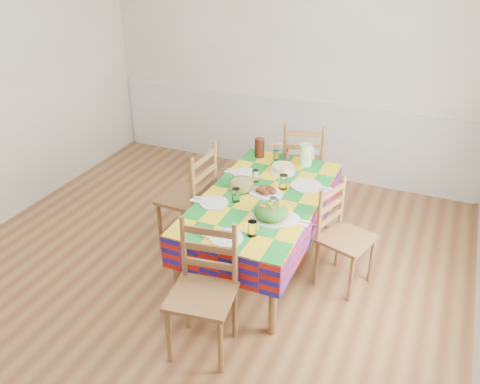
% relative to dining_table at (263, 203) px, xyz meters
% --- Properties ---
extents(room, '(4.58, 5.08, 2.78)m').
position_rel_dining_table_xyz_m(room, '(-0.44, -0.55, 0.73)').
color(room, brown).
rests_on(room, ground).
extents(wainscot, '(4.41, 0.06, 0.92)m').
position_rel_dining_table_xyz_m(wainscot, '(-0.44, 1.94, -0.13)').
color(wainscot, silver).
rests_on(wainscot, room).
extents(dining_table, '(0.96, 1.77, 0.69)m').
position_rel_dining_table_xyz_m(dining_table, '(0.00, 0.00, 0.00)').
color(dining_table, brown).
rests_on(dining_table, room).
extents(setting_near_head, '(0.41, 0.27, 0.12)m').
position_rel_dining_table_xyz_m(setting_near_head, '(0.04, -0.68, 0.10)').
color(setting_near_head, silver).
rests_on(setting_near_head, dining_table).
extents(setting_left_near, '(0.44, 0.26, 0.12)m').
position_rel_dining_table_xyz_m(setting_left_near, '(-0.27, -0.25, 0.10)').
color(setting_left_near, silver).
rests_on(setting_left_near, dining_table).
extents(setting_left_far, '(0.42, 0.25, 0.11)m').
position_rel_dining_table_xyz_m(setting_left_far, '(-0.25, 0.28, 0.10)').
color(setting_left_far, silver).
rests_on(setting_left_far, dining_table).
extents(setting_right_near, '(0.42, 0.24, 0.11)m').
position_rel_dining_table_xyz_m(setting_right_near, '(0.26, -0.25, 0.10)').
color(setting_right_near, silver).
rests_on(setting_right_near, dining_table).
extents(setting_right_far, '(0.51, 0.30, 0.13)m').
position_rel_dining_table_xyz_m(setting_right_far, '(0.23, 0.26, 0.10)').
color(setting_right_far, silver).
rests_on(setting_right_far, dining_table).
extents(meat_platter, '(0.31, 0.22, 0.06)m').
position_rel_dining_table_xyz_m(meat_platter, '(0.01, 0.04, 0.10)').
color(meat_platter, silver).
rests_on(meat_platter, dining_table).
extents(salad_platter, '(0.30, 0.30, 0.13)m').
position_rel_dining_table_xyz_m(salad_platter, '(0.19, -0.32, 0.12)').
color(salad_platter, silver).
rests_on(salad_platter, dining_table).
extents(pasta_bowl, '(0.21, 0.21, 0.08)m').
position_rel_dining_table_xyz_m(pasta_bowl, '(-0.21, 0.04, 0.11)').
color(pasta_bowl, white).
rests_on(pasta_bowl, dining_table).
extents(cake, '(0.24, 0.24, 0.07)m').
position_rel_dining_table_xyz_m(cake, '(0.01, 0.50, 0.11)').
color(cake, silver).
rests_on(cake, dining_table).
extents(serving_utensils, '(0.12, 0.28, 0.01)m').
position_rel_dining_table_xyz_m(serving_utensils, '(0.13, -0.10, 0.08)').
color(serving_utensils, black).
rests_on(serving_utensils, dining_table).
extents(flower_vase, '(0.12, 0.10, 0.19)m').
position_rel_dining_table_xyz_m(flower_vase, '(-0.15, 0.73, 0.15)').
color(flower_vase, white).
rests_on(flower_vase, dining_table).
extents(hot_sauce, '(0.03, 0.03, 0.12)m').
position_rel_dining_table_xyz_m(hot_sauce, '(-0.04, 0.75, 0.14)').
color(hot_sauce, '#B40E1D').
rests_on(hot_sauce, dining_table).
extents(green_pitcher, '(0.12, 0.12, 0.21)m').
position_rel_dining_table_xyz_m(green_pitcher, '(0.15, 0.74, 0.18)').
color(green_pitcher, '#B1D697').
rests_on(green_pitcher, dining_table).
extents(tea_pitcher, '(0.10, 0.10, 0.19)m').
position_rel_dining_table_xyz_m(tea_pitcher, '(-0.32, 0.73, 0.17)').
color(tea_pitcher, black).
rests_on(tea_pitcher, dining_table).
extents(name_card, '(0.08, 0.02, 0.02)m').
position_rel_dining_table_xyz_m(name_card, '(-0.02, -0.87, 0.08)').
color(name_card, silver).
rests_on(name_card, dining_table).
extents(chair_near, '(0.49, 0.47, 0.99)m').
position_rel_dining_table_xyz_m(chair_near, '(-0.01, -1.11, -0.13)').
color(chair_near, brown).
rests_on(chair_near, room).
extents(chair_far, '(0.54, 0.53, 0.99)m').
position_rel_dining_table_xyz_m(chair_far, '(0.01, 1.11, -0.13)').
color(chair_far, brown).
rests_on(chair_far, room).
extents(chair_left, '(0.46, 0.48, 1.04)m').
position_rel_dining_table_xyz_m(chair_left, '(-0.70, -0.00, -0.11)').
color(chair_left, brown).
rests_on(chair_left, room).
extents(chair_right, '(0.49, 0.50, 0.91)m').
position_rel_dining_table_xyz_m(chair_right, '(0.71, 0.01, -0.17)').
color(chair_right, brown).
rests_on(chair_right, room).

